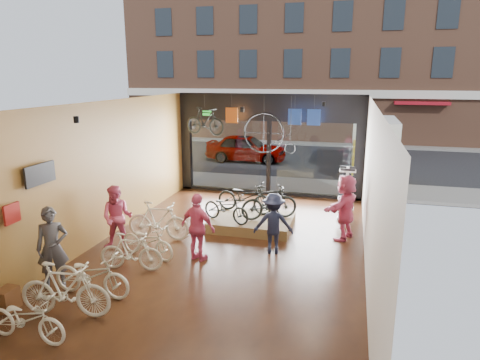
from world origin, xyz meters
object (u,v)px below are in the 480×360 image
(floor_bike_0, at_px, (26,319))
(display_bike_right, at_px, (245,197))
(display_bike_mid, at_px, (269,202))
(customer_0, at_px, (53,248))
(penny_farthing, at_px, (272,135))
(street_car, at_px, (246,148))
(floor_bike_2, at_px, (92,275))
(box_truck, at_px, (374,147))
(customer_1, at_px, (117,218))
(floor_bike_3, at_px, (131,252))
(sunglasses_rack, at_px, (346,194))
(floor_bike_4, at_px, (148,241))
(customer_3, at_px, (273,223))
(hung_bike, at_px, (205,121))
(floor_bike_5, at_px, (158,221))
(display_bike_left, at_px, (226,208))
(floor_bike_1, at_px, (65,290))
(display_platform, at_px, (252,223))
(customer_5, at_px, (345,207))
(customer_2, at_px, (198,227))

(floor_bike_0, height_order, display_bike_right, display_bike_right)
(display_bike_mid, distance_m, customer_0, 6.03)
(penny_farthing, bearing_deg, display_bike_right, -104.68)
(street_car, distance_m, floor_bike_2, 14.69)
(box_truck, bearing_deg, customer_1, -121.12)
(floor_bike_3, distance_m, sunglasses_rack, 6.88)
(floor_bike_0, height_order, floor_bike_3, floor_bike_3)
(floor_bike_4, height_order, customer_1, customer_1)
(customer_3, xyz_separation_m, hung_bike, (-3.12, 3.74, 2.14))
(floor_bike_5, xyz_separation_m, customer_1, (-0.74, -0.86, 0.31))
(floor_bike_3, relative_size, display_bike_left, 0.96)
(box_truck, distance_m, sunglasses_rack, 7.53)
(customer_0, height_order, customer_1, customer_0)
(floor_bike_1, height_order, customer_1, customer_1)
(display_platform, bearing_deg, floor_bike_2, -115.03)
(customer_5, bearing_deg, floor_bike_0, -16.95)
(display_bike_left, height_order, display_bike_right, display_bike_right)
(floor_bike_1, bearing_deg, display_bike_left, -25.02)
(hung_bike, bearing_deg, display_platform, -115.20)
(floor_bike_3, bearing_deg, customer_2, -61.95)
(box_truck, bearing_deg, floor_bike_2, -113.87)
(floor_bike_4, distance_m, customer_5, 5.40)
(penny_farthing, bearing_deg, customer_0, -115.87)
(display_platform, bearing_deg, street_car, 104.99)
(floor_bike_4, relative_size, customer_0, 0.90)
(box_truck, distance_m, floor_bike_1, 15.73)
(customer_3, distance_m, hung_bike, 5.32)
(customer_0, xyz_separation_m, customer_1, (0.23, 2.23, -0.04))
(street_car, relative_size, display_bike_mid, 2.45)
(floor_bike_4, relative_size, customer_3, 1.02)
(customer_1, height_order, customer_2, customer_1)
(display_platform, relative_size, hung_bike, 1.52)
(floor_bike_5, height_order, penny_farthing, penny_farthing)
(floor_bike_3, bearing_deg, display_platform, -37.50)
(customer_2, bearing_deg, customer_0, 58.25)
(floor_bike_2, relative_size, floor_bike_4, 1.09)
(customer_3, bearing_deg, box_truck, -114.98)
(floor_bike_4, relative_size, display_bike_mid, 0.93)
(display_bike_left, height_order, customer_0, customer_0)
(display_bike_right, height_order, customer_0, customer_0)
(display_bike_right, height_order, customer_2, customer_2)
(floor_bike_2, relative_size, display_bike_mid, 1.02)
(floor_bike_5, bearing_deg, street_car, -0.28)
(street_car, distance_m, hung_bike, 8.12)
(customer_1, distance_m, penny_farthing, 5.95)
(customer_3, bearing_deg, customer_1, 1.00)
(street_car, height_order, display_bike_mid, street_car)
(floor_bike_3, bearing_deg, floor_bike_4, -10.03)
(display_bike_left, bearing_deg, customer_0, 168.96)
(display_bike_right, xyz_separation_m, penny_farthing, (0.48, 1.83, 1.71))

